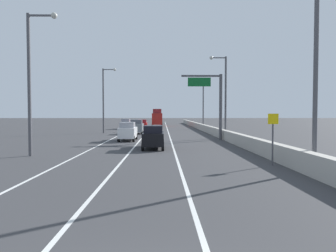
{
  "coord_description": "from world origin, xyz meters",
  "views": [
    {
      "loc": [
        0.55,
        -4.22,
        2.98
      ],
      "look_at": [
        1.27,
        36.57,
        1.41
      ],
      "focal_mm": 33.66,
      "sensor_mm": 36.0,
      "label": 1
    }
  ],
  "objects_px": {
    "car_gray_3": "(137,127)",
    "car_black_4": "(153,137)",
    "lamp_post_left_mid": "(105,96)",
    "car_white_0": "(128,131)",
    "overhead_sign_gantry": "(214,99)",
    "lamp_post_right_second": "(224,91)",
    "car_silver_2": "(126,124)",
    "box_truck": "(157,118)",
    "lamp_post_right_third": "(202,99)",
    "lamp_post_right_near": "(311,60)",
    "car_red_1": "(142,124)",
    "speed_advisory_sign": "(273,135)",
    "lamp_post_left_near": "(33,74)"
  },
  "relations": [
    {
      "from": "car_silver_2",
      "to": "box_truck",
      "type": "bearing_deg",
      "value": 68.21
    },
    {
      "from": "lamp_post_left_near",
      "to": "box_truck",
      "type": "bearing_deg",
      "value": 81.85
    },
    {
      "from": "car_white_0",
      "to": "car_gray_3",
      "type": "relative_size",
      "value": 0.99
    },
    {
      "from": "lamp_post_right_near",
      "to": "car_white_0",
      "type": "height_order",
      "value": "lamp_post_right_near"
    },
    {
      "from": "overhead_sign_gantry",
      "to": "lamp_post_right_second",
      "type": "relative_size",
      "value": 0.75
    },
    {
      "from": "lamp_post_right_near",
      "to": "car_white_0",
      "type": "distance_m",
      "value": 22.55
    },
    {
      "from": "speed_advisory_sign",
      "to": "lamp_post_right_second",
      "type": "height_order",
      "value": "lamp_post_right_second"
    },
    {
      "from": "overhead_sign_gantry",
      "to": "car_black_4",
      "type": "height_order",
      "value": "overhead_sign_gantry"
    },
    {
      "from": "car_red_1",
      "to": "car_silver_2",
      "type": "bearing_deg",
      "value": 169.61
    },
    {
      "from": "lamp_post_right_third",
      "to": "overhead_sign_gantry",
      "type": "bearing_deg",
      "value": -93.96
    },
    {
      "from": "box_truck",
      "to": "car_white_0",
      "type": "bearing_deg",
      "value": -93.5
    },
    {
      "from": "lamp_post_right_third",
      "to": "lamp_post_left_mid",
      "type": "bearing_deg",
      "value": -144.5
    },
    {
      "from": "lamp_post_right_second",
      "to": "car_white_0",
      "type": "height_order",
      "value": "lamp_post_right_second"
    },
    {
      "from": "car_white_0",
      "to": "car_red_1",
      "type": "height_order",
      "value": "car_white_0"
    },
    {
      "from": "lamp_post_right_second",
      "to": "car_gray_3",
      "type": "relative_size",
      "value": 2.26
    },
    {
      "from": "lamp_post_right_second",
      "to": "car_white_0",
      "type": "distance_m",
      "value": 12.82
    },
    {
      "from": "lamp_post_left_mid",
      "to": "car_gray_3",
      "type": "xyz_separation_m",
      "value": [
        5.06,
        -1.79,
        -4.73
      ]
    },
    {
      "from": "car_white_0",
      "to": "car_gray_3",
      "type": "xyz_separation_m",
      "value": [
        -0.01,
        12.2,
        0.03
      ]
    },
    {
      "from": "lamp_post_right_third",
      "to": "box_truck",
      "type": "height_order",
      "value": "lamp_post_right_third"
    },
    {
      "from": "lamp_post_right_second",
      "to": "car_black_4",
      "type": "relative_size",
      "value": 2.22
    },
    {
      "from": "lamp_post_right_second",
      "to": "car_white_0",
      "type": "relative_size",
      "value": 2.27
    },
    {
      "from": "speed_advisory_sign",
      "to": "car_red_1",
      "type": "relative_size",
      "value": 0.62
    },
    {
      "from": "lamp_post_right_third",
      "to": "car_gray_3",
      "type": "xyz_separation_m",
      "value": [
        -11.51,
        -13.61,
        -4.73
      ]
    },
    {
      "from": "lamp_post_left_near",
      "to": "lamp_post_left_mid",
      "type": "height_order",
      "value": "same"
    },
    {
      "from": "car_red_1",
      "to": "car_silver_2",
      "type": "height_order",
      "value": "car_silver_2"
    },
    {
      "from": "lamp_post_left_mid",
      "to": "car_red_1",
      "type": "xyz_separation_m",
      "value": [
        4.96,
        12.54,
        -4.83
      ]
    },
    {
      "from": "lamp_post_left_mid",
      "to": "car_silver_2",
      "type": "relative_size",
      "value": 2.24
    },
    {
      "from": "lamp_post_right_second",
      "to": "car_black_4",
      "type": "xyz_separation_m",
      "value": [
        -8.29,
        -11.66,
        -4.79
      ]
    },
    {
      "from": "lamp_post_right_near",
      "to": "lamp_post_left_near",
      "type": "xyz_separation_m",
      "value": [
        -16.84,
        6.0,
        0.0
      ]
    },
    {
      "from": "car_gray_3",
      "to": "car_black_4",
      "type": "relative_size",
      "value": 0.98
    },
    {
      "from": "car_silver_2",
      "to": "car_white_0",
      "type": "bearing_deg",
      "value": -83.02
    },
    {
      "from": "lamp_post_left_near",
      "to": "lamp_post_left_mid",
      "type": "bearing_deg",
      "value": 89.62
    },
    {
      "from": "car_white_0",
      "to": "car_gray_3",
      "type": "bearing_deg",
      "value": 90.03
    },
    {
      "from": "car_silver_2",
      "to": "lamp_post_right_third",
      "type": "bearing_deg",
      "value": -5.02
    },
    {
      "from": "lamp_post_right_near",
      "to": "speed_advisory_sign",
      "type": "bearing_deg",
      "value": 130.67
    },
    {
      "from": "car_white_0",
      "to": "box_truck",
      "type": "distance_m",
      "value": 41.9
    },
    {
      "from": "lamp_post_right_third",
      "to": "lamp_post_left_mid",
      "type": "height_order",
      "value": "same"
    },
    {
      "from": "car_black_4",
      "to": "box_truck",
      "type": "bearing_deg",
      "value": 90.6
    },
    {
      "from": "speed_advisory_sign",
      "to": "car_black_4",
      "type": "bearing_deg",
      "value": 128.35
    },
    {
      "from": "car_gray_3",
      "to": "car_black_4",
      "type": "distance_m",
      "value": 20.56
    },
    {
      "from": "speed_advisory_sign",
      "to": "car_red_1",
      "type": "distance_m",
      "value": 44.87
    },
    {
      "from": "car_red_1",
      "to": "car_black_4",
      "type": "xyz_separation_m",
      "value": [
        3.19,
        -34.65,
        0.05
      ]
    },
    {
      "from": "speed_advisory_sign",
      "to": "lamp_post_left_near",
      "type": "distance_m",
      "value": 16.57
    },
    {
      "from": "car_silver_2",
      "to": "car_black_4",
      "type": "xyz_separation_m",
      "value": [
        6.4,
        -35.24,
        -0.01
      ]
    },
    {
      "from": "car_gray_3",
      "to": "lamp_post_left_near",
      "type": "bearing_deg",
      "value": -101.87
    },
    {
      "from": "lamp_post_left_near",
      "to": "lamp_post_right_near",
      "type": "bearing_deg",
      "value": -19.61
    },
    {
      "from": "lamp_post_right_second",
      "to": "lamp_post_right_third",
      "type": "relative_size",
      "value": 1.0
    },
    {
      "from": "overhead_sign_gantry",
      "to": "lamp_post_left_mid",
      "type": "distance_m",
      "value": 19.92
    },
    {
      "from": "overhead_sign_gantry",
      "to": "lamp_post_right_near",
      "type": "height_order",
      "value": "lamp_post_right_near"
    },
    {
      "from": "car_red_1",
      "to": "car_black_4",
      "type": "distance_m",
      "value": 34.8
    }
  ]
}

